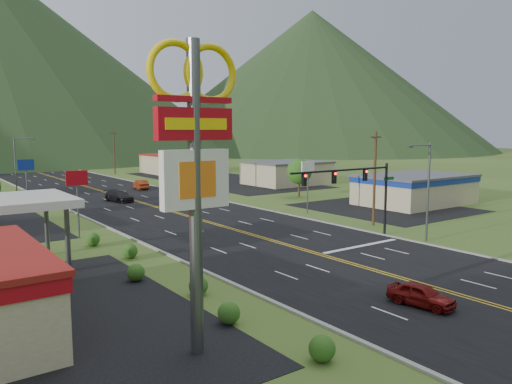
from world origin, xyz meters
TOP-DOWN VIEW (x-y plane):
  - ground at (0.00, 0.00)m, footprint 500.00×500.00m
  - road at (0.00, 0.00)m, footprint 20.00×460.00m
  - curb_west at (-10.15, 0.00)m, footprint 0.30×460.00m
  - pylon_sign at (-17.00, 2.00)m, footprint 4.32×0.60m
  - traffic_signal at (6.48, 14.00)m, footprint 13.10×0.43m
  - streetlight_east at (11.18, 10.00)m, footprint 3.28×0.25m
  - streetlight_west at (-11.68, 70.00)m, footprint 3.28×0.25m
  - building_east_near at (30.00, 25.00)m, footprint 15.40×10.40m
  - building_east_mid at (32.00, 55.00)m, footprint 14.40×11.40m
  - building_east_far at (28.00, 90.00)m, footprint 16.40×12.40m
  - pole_sign_west_a at (-14.00, 30.00)m, footprint 2.00×0.18m
  - pole_sign_west_b at (-14.00, 52.00)m, footprint 2.00×0.18m
  - pole_sign_east_a at (13.00, 28.00)m, footprint 2.00×0.18m
  - pole_sign_east_b at (13.00, 60.00)m, footprint 2.00×0.18m
  - tree_east_a at (22.00, 40.00)m, footprint 3.84×3.84m
  - tree_east_b at (26.00, 78.00)m, footprint 3.84×3.84m
  - utility_pole_a at (13.50, 18.00)m, footprint 1.60×0.28m
  - utility_pole_b at (13.50, 55.00)m, footprint 1.60×0.28m
  - utility_pole_c at (13.50, 95.00)m, footprint 1.60×0.28m
  - utility_pole_d at (13.50, 135.00)m, footprint 1.60×0.28m
  - mountain_ne at (147.84, 176.19)m, footprint 180.00×180.00m
  - car_red_near at (-3.56, -0.30)m, footprint 2.21×4.10m
  - car_dark_mid at (-2.11, 51.06)m, footprint 3.07×5.67m
  - car_red_far at (6.37, 63.33)m, footprint 2.46×5.08m

SIDE VIEW (x-z plane):
  - ground at x=0.00m, z-range 0.00..0.00m
  - road at x=0.00m, z-range -0.02..0.02m
  - curb_west at x=-10.15m, z-range -0.07..0.07m
  - car_red_near at x=-3.56m, z-range 0.00..1.33m
  - car_dark_mid at x=-2.11m, z-range 0.00..1.56m
  - car_red_far at x=6.37m, z-range 0.00..1.61m
  - building_east_mid at x=32.00m, z-range 0.01..4.31m
  - building_east_far at x=28.00m, z-range 0.01..4.51m
  - building_east_near at x=30.00m, z-range 0.22..4.32m
  - tree_east_a at x=22.00m, z-range 0.98..6.80m
  - tree_east_b at x=26.00m, z-range 0.98..6.80m
  - pole_sign_west_a at x=-14.00m, z-range 1.85..8.25m
  - pole_sign_west_b at x=-14.00m, z-range 1.85..8.25m
  - pole_sign_east_a at x=13.00m, z-range 1.85..8.25m
  - pole_sign_east_b at x=13.00m, z-range 1.85..8.25m
  - utility_pole_a at x=13.50m, z-range 0.13..10.13m
  - utility_pole_b at x=13.50m, z-range 0.13..10.13m
  - utility_pole_c at x=13.50m, z-range 0.13..10.13m
  - utility_pole_d at x=13.50m, z-range 0.13..10.13m
  - streetlight_east at x=11.18m, z-range 0.68..9.68m
  - streetlight_west at x=-11.68m, z-range 0.68..9.68m
  - traffic_signal at x=6.48m, z-range 1.83..8.83m
  - pylon_sign at x=-17.00m, z-range 2.30..16.30m
  - mountain_ne at x=147.84m, z-range 0.00..70.00m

